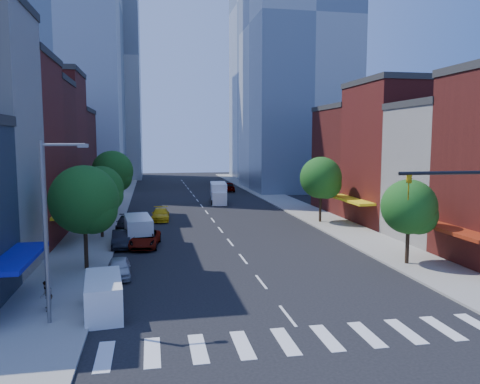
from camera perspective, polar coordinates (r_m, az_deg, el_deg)
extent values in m
plane|color=black|center=(25.47, 5.83, -14.79)|extent=(220.00, 220.00, 0.00)
cube|color=gray|center=(63.64, -15.77, -2.11)|extent=(5.00, 120.00, 0.15)
cube|color=gray|center=(66.30, 6.30, -1.58)|extent=(5.00, 120.00, 0.15)
cube|color=silver|center=(22.83, 8.08, -17.39)|extent=(19.00, 3.00, 0.01)
cube|color=#561915|center=(53.66, -26.13, 3.92)|extent=(12.00, 8.00, 15.00)
cube|color=maroon|center=(61.87, -24.11, 5.18)|extent=(12.00, 9.00, 17.00)
cube|color=#561915|center=(71.20, -22.29, 3.73)|extent=(12.00, 10.00, 13.00)
cube|color=beige|center=(47.04, 25.60, 1.86)|extent=(12.00, 8.00, 12.00)
cube|color=maroon|center=(54.46, 20.05, 4.21)|extent=(12.00, 10.00, 15.00)
cube|color=#561915|center=(63.28, 15.37, 3.70)|extent=(12.00, 10.00, 13.00)
cube|color=#9EA5AD|center=(91.31, 7.01, 19.49)|extent=(18.00, 20.00, 60.00)
cube|color=#8C99A8|center=(116.25, 5.37, 21.70)|extent=(22.00, 22.00, 80.00)
cube|color=#9EA5AD|center=(119.75, -16.60, 15.14)|extent=(18.00, 18.00, 56.00)
cylinder|color=black|center=(22.97, 26.44, 2.14)|extent=(7.00, 0.16, 0.16)
imported|color=gold|center=(21.34, 19.93, 0.54)|extent=(0.22, 0.18, 1.10)
cylinder|color=slate|center=(24.70, -22.63, -4.69)|extent=(0.20, 0.20, 9.00)
cylinder|color=slate|center=(24.09, -20.73, 5.42)|extent=(2.00, 0.14, 0.14)
cube|color=slate|center=(23.96, -18.60, 5.37)|extent=(0.50, 0.25, 0.18)
cylinder|color=black|center=(34.78, -18.29, -5.69)|extent=(0.28, 0.28, 3.92)
sphere|color=#154B16|center=(34.30, -18.46, -0.88)|extent=(4.80, 4.80, 4.80)
sphere|color=#154B16|center=(34.02, -17.48, -2.09)|extent=(3.36, 3.36, 3.36)
cylinder|color=black|center=(45.55, -16.51, -3.01)|extent=(0.28, 0.28, 3.64)
sphere|color=#154B16|center=(45.20, -16.62, 0.41)|extent=(4.20, 4.20, 4.20)
sphere|color=#154B16|center=(44.91, -15.87, -0.44)|extent=(2.94, 2.94, 2.94)
cylinder|color=black|center=(59.33, -15.20, -0.57)|extent=(0.28, 0.28, 4.20)
sphere|color=#154B16|center=(59.04, -15.29, 2.46)|extent=(5.00, 5.00, 5.00)
sphere|color=#154B16|center=(58.75, -14.71, 1.73)|extent=(3.50, 3.50, 3.50)
cylinder|color=black|center=(36.57, 19.74, -5.61)|extent=(0.28, 0.28, 3.36)
sphere|color=#154B16|center=(36.15, 19.89, -1.70)|extent=(4.00, 4.00, 4.00)
sphere|color=#154B16|center=(36.29, 20.91, -2.66)|extent=(2.80, 2.80, 2.80)
cylinder|color=black|center=(52.57, 9.76, -1.46)|extent=(0.28, 0.28, 3.92)
sphere|color=#154B16|center=(52.26, 9.83, 1.73)|extent=(4.60, 4.60, 4.60)
sphere|color=#154B16|center=(52.25, 10.54, 0.95)|extent=(3.22, 3.22, 3.22)
imported|color=#AFB0B4|center=(32.80, -14.53, -8.92)|extent=(1.74, 3.87, 1.29)
imported|color=black|center=(41.55, -14.26, -5.59)|extent=(1.60, 4.37, 1.43)
imported|color=#999999|center=(41.24, -11.53, -5.62)|extent=(2.93, 5.34, 1.42)
imported|color=black|center=(49.49, -13.71, -3.71)|extent=(1.97, 4.74, 1.37)
cube|color=white|center=(26.40, -16.30, -12.03)|extent=(2.29, 4.74, 1.92)
cube|color=black|center=(24.66, -16.29, -12.68)|extent=(1.78, 1.08, 0.82)
cylinder|color=black|center=(25.16, -18.16, -14.58)|extent=(0.30, 0.72, 0.70)
cylinder|color=black|center=(25.15, -14.29, -14.45)|extent=(0.30, 0.72, 0.70)
cylinder|color=black|center=(28.09, -18.01, -12.33)|extent=(0.30, 0.72, 0.70)
cylinder|color=black|center=(28.09, -14.57, -12.23)|extent=(0.30, 0.72, 0.70)
cube|color=silver|center=(43.31, -12.29, -4.48)|extent=(2.74, 5.66, 2.29)
cube|color=black|center=(41.21, -12.07, -4.56)|extent=(2.12, 1.30, 0.98)
cylinder|color=black|center=(41.58, -13.42, -6.03)|extent=(0.36, 0.85, 0.83)
cylinder|color=black|center=(41.73, -10.71, -5.92)|extent=(0.36, 0.85, 0.83)
cylinder|color=black|center=(45.21, -13.71, -5.04)|extent=(0.36, 0.85, 0.83)
cylinder|color=black|center=(45.35, -11.22, -4.95)|extent=(0.36, 0.85, 0.83)
imported|color=yellow|center=(54.33, -9.67, -2.71)|extent=(2.20, 4.92, 1.40)
imported|color=black|center=(69.82, -2.48, -0.54)|extent=(2.05, 4.99, 1.61)
imported|color=#999999|center=(83.95, -1.34, 0.64)|extent=(2.51, 5.04, 1.65)
cube|color=white|center=(68.67, -2.65, -0.10)|extent=(2.77, 6.16, 2.94)
cube|color=white|center=(65.26, -2.51, -0.84)|extent=(2.17, 1.84, 1.84)
cylinder|color=black|center=(66.02, -3.41, -1.29)|extent=(0.35, 0.85, 0.83)
cylinder|color=black|center=(66.12, -1.66, -1.27)|extent=(0.35, 0.85, 0.83)
cylinder|color=black|center=(70.12, -3.52, -0.84)|extent=(0.35, 0.85, 0.83)
cylinder|color=black|center=(70.21, -1.87, -0.82)|extent=(0.35, 0.85, 0.83)
imported|color=#999999|center=(27.36, -22.53, -11.61)|extent=(0.76, 0.90, 1.62)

